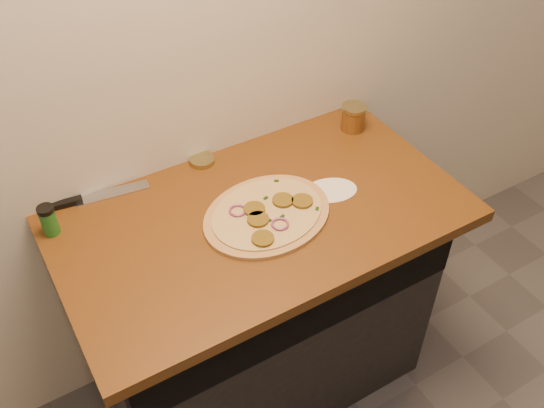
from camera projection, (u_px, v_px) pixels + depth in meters
cabinet at (258, 305)px, 2.12m from camera, size 1.10×0.60×0.86m
countertop at (260, 217)px, 1.80m from camera, size 1.20×0.70×0.04m
pizza at (267, 214)px, 1.76m from camera, size 0.45×0.45×0.03m
chefs_knife at (86, 199)px, 1.82m from camera, size 0.32×0.07×0.02m
mason_jar_lid at (202, 160)px, 1.95m from camera, size 0.10×0.10×0.02m
salsa_jar at (353, 117)px, 2.07m from camera, size 0.08×0.08×0.09m
spice_shaker at (49, 220)px, 1.69m from camera, size 0.05×0.05×0.09m
flour_spill at (331, 190)px, 1.85m from camera, size 0.21×0.21×0.00m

